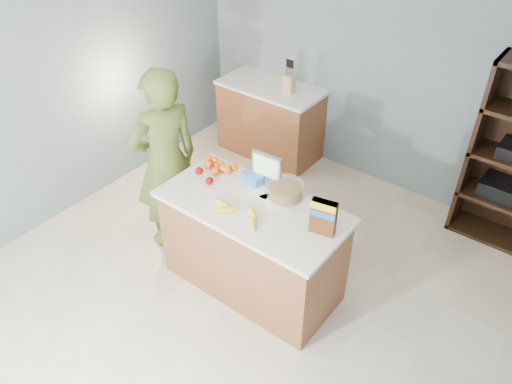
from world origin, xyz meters
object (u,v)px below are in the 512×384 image
Objects in this scene: tv at (267,167)px; cereal_box at (324,215)px; counter_peninsula at (252,249)px; person at (166,162)px.

tv is 0.98× the size of cereal_box.
tv reaches higher than counter_peninsula.
counter_peninsula is 0.87× the size of person.
counter_peninsula is 0.72m from tv.
person is 6.38× the size of tv.
person is at bearing 179.00° from counter_peninsula.
tv is (0.91, 0.30, 0.16)m from person.
cereal_box reaches higher than counter_peninsula.
counter_peninsula is at bearing -174.63° from cereal_box.
cereal_box is at bearing 109.58° from person.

